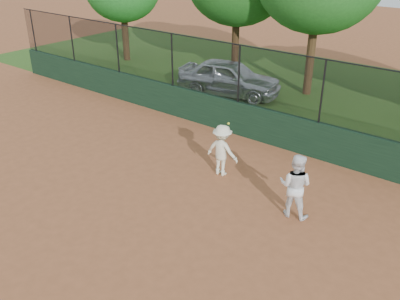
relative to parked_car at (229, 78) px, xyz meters
The scene contains 7 objects.
ground 9.91m from the parked_car, 71.26° to the right, with size 80.00×80.00×0.00m, color #A05833.
back_wall 4.63m from the parked_car, 46.63° to the right, with size 26.00×0.20×1.20m, color #16311E.
grass_strip 4.20m from the parked_car, 39.73° to the left, with size 36.00×12.00×0.01m, color #284C18.
parked_car is the anchor object (origin of this frame).
player_second 9.46m from the parked_car, 45.39° to the right, with size 0.83×0.65×1.71m, color white.
player_main 7.29m from the parked_car, 56.97° to the right, with size 1.05×0.72×1.90m.
fence_assembly 4.83m from the parked_car, 46.89° to the right, with size 26.00×0.06×2.00m.
Camera 1 is at (7.47, -6.33, 6.52)m, focal length 40.00 mm.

